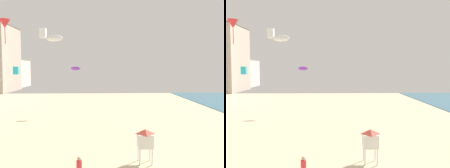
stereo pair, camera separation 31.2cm
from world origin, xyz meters
TOP-DOWN VIEW (x-y plane):
  - boardwalk_hotel_distant at (-31.31, 83.80)m, footprint 13.18×12.78m
  - kite_flyer at (2.64, 8.65)m, footprint 0.34×0.34m
  - lifeguard_stand at (7.24, 11.55)m, footprint 1.10×1.10m
  - kite_white_parafoil at (-2.41, 26.55)m, footprint 2.22×0.62m
  - kite_cyan_box at (-8.24, 28.61)m, footprint 0.71×0.71m
  - kite_red_delta at (-11.57, 33.34)m, footprint 1.71×1.71m
  - kite_purple_parafoil at (-0.17, 31.53)m, footprint 1.49×0.41m
  - kite_white_box at (-6.19, 35.88)m, footprint 1.04×1.04m

SIDE VIEW (x-z plane):
  - kite_flyer at x=2.64m, z-range 0.10..1.74m
  - lifeguard_stand at x=7.24m, z-range 0.56..3.11m
  - boardwalk_hotel_distant at x=-31.31m, z-range 0.01..10.21m
  - kite_cyan_box at x=-8.24m, z-range 6.15..7.26m
  - kite_purple_parafoil at x=-0.17m, z-range 6.69..7.27m
  - kite_white_parafoil at x=-2.41m, z-range 10.60..11.46m
  - kite_white_box at x=-6.19m, z-range 12.22..13.86m
  - kite_red_delta at x=-11.57m, z-range 12.18..16.07m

